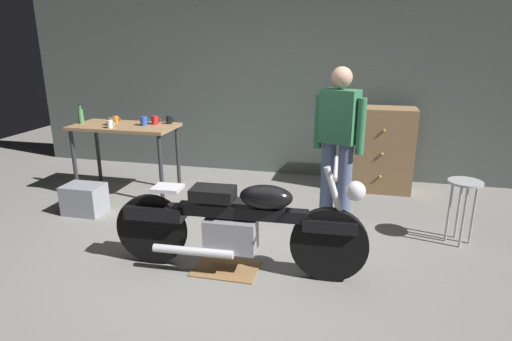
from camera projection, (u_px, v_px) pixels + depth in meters
The scene contains 16 objects.
ground_plane at pixel (237, 260), 3.90m from camera, with size 12.00×12.00×0.00m, color gray.
back_wall at pixel (289, 67), 6.05m from camera, with size 8.00×0.12×3.10m, color #56605B.
workbench at pixel (125, 134), 5.41m from camera, with size 1.30×0.64×0.90m.
motorcycle at pixel (239, 223), 3.60m from camera, with size 2.19×0.60×1.00m.
person_standing at pixel (338, 138), 4.53m from camera, with size 0.54×0.34×1.67m.
shop_stool at pixel (464, 195), 4.11m from camera, with size 0.32×0.32×0.64m.
wooden_dresser at pixel (381, 150), 5.59m from camera, with size 0.80×0.47×1.10m.
drip_tray at pixel (226, 268), 3.76m from camera, with size 0.56×0.40×0.01m, color olive.
storage_bin at pixel (85, 199), 4.92m from camera, with size 0.44×0.32×0.34m, color gray.
mug_black_matte at pixel (169, 120), 5.44m from camera, with size 0.11×0.07×0.10m.
mug_white_ceramic at pixel (110, 124), 5.19m from camera, with size 0.10×0.07×0.09m.
mug_blue_enamel at pixel (144, 121), 5.33m from camera, with size 0.13×0.09×0.11m.
mug_red_diner at pixel (155, 120), 5.41m from camera, with size 0.12×0.09×0.11m.
mug_orange_travel at pixel (116, 120), 5.50m from camera, with size 0.11×0.07×0.09m.
mug_brown_stoneware at pixel (111, 121), 5.36m from camera, with size 0.12×0.08×0.09m.
bottle at pixel (81, 116), 5.45m from camera, with size 0.06×0.06×0.24m.
Camera 1 is at (0.97, -3.36, 1.93)m, focal length 30.03 mm.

